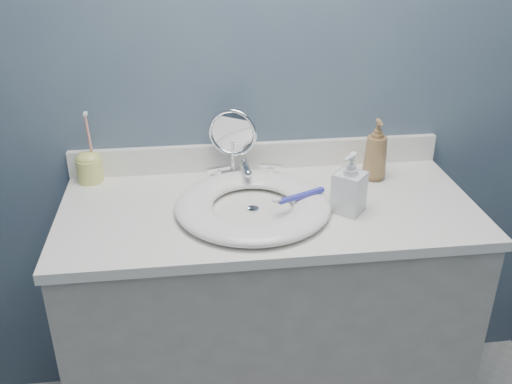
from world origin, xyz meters
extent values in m
cube|color=#47556B|center=(0.00, 1.25, 1.20)|extent=(2.20, 0.02, 2.40)
cube|color=#B2ACA3|center=(0.00, 0.97, 0.42)|extent=(1.20, 0.55, 0.85)
cube|color=white|center=(0.00, 0.97, 0.86)|extent=(1.22, 0.57, 0.03)
cube|color=white|center=(0.00, 1.24, 0.93)|extent=(1.22, 0.02, 0.09)
cylinder|color=silver|center=(-0.05, 0.94, 0.88)|extent=(0.04, 0.04, 0.01)
cube|color=silver|center=(-0.05, 1.16, 0.89)|extent=(0.22, 0.05, 0.01)
cylinder|color=silver|center=(-0.05, 1.16, 0.92)|extent=(0.03, 0.03, 0.06)
cylinder|color=silver|center=(-0.05, 1.11, 0.94)|extent=(0.02, 0.09, 0.02)
sphere|color=silver|center=(-0.05, 1.06, 0.94)|extent=(0.03, 0.03, 0.03)
cylinder|color=silver|center=(-0.14, 1.16, 0.90)|extent=(0.02, 0.02, 0.03)
cube|color=silver|center=(-0.14, 1.16, 0.92)|extent=(0.08, 0.03, 0.01)
cylinder|color=silver|center=(0.04, 1.16, 0.90)|extent=(0.02, 0.02, 0.03)
cube|color=silver|center=(0.04, 1.16, 0.92)|extent=(0.08, 0.03, 0.01)
cylinder|color=silver|center=(-0.09, 1.18, 0.89)|extent=(0.09, 0.09, 0.01)
cylinder|color=silver|center=(-0.09, 1.18, 0.94)|extent=(0.01, 0.01, 0.12)
torus|color=silver|center=(-0.09, 1.18, 1.03)|extent=(0.15, 0.06, 0.16)
cylinder|color=white|center=(-0.09, 1.18, 1.03)|extent=(0.13, 0.05, 0.13)
imported|color=olive|center=(0.36, 1.11, 0.98)|extent=(0.08, 0.08, 0.20)
imported|color=silver|center=(0.22, 0.91, 0.97)|extent=(0.11, 0.11, 0.18)
cylinder|color=#DADE6F|center=(-0.54, 1.21, 0.92)|extent=(0.08, 0.08, 0.08)
ellipsoid|color=#DADE6F|center=(-0.54, 1.21, 0.96)|extent=(0.08, 0.07, 0.05)
cylinder|color=#E79583|center=(-0.53, 1.21, 1.03)|extent=(0.01, 0.03, 0.15)
cube|color=white|center=(-0.53, 1.20, 1.11)|extent=(0.01, 0.02, 0.01)
cube|color=#3437B8|center=(0.09, 0.94, 0.92)|extent=(0.15, 0.08, 0.01)
cube|color=white|center=(0.01, 0.90, 0.93)|extent=(0.03, 0.02, 0.01)
camera|label=1|loc=(-0.22, -0.49, 1.67)|focal=40.00mm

